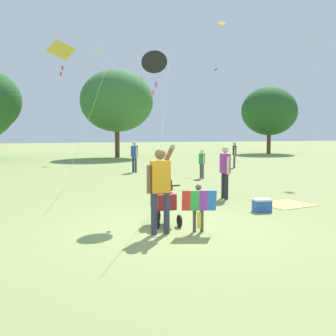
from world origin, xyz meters
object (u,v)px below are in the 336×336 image
stroller (163,198)px  person_red_shirt (234,153)px  kite_adult_black (154,63)px  person_back_turned (202,161)px  child_with_butterfly_kite (198,203)px  person_adult_flyer (160,183)px  person_sitting_far (134,154)px  picnic_blanket (285,204)px  person_couple_left (225,168)px  kite_orange_delta (62,54)px  cooler_box (262,205)px

stroller → person_red_shirt: (7.27, 12.93, 0.26)m
kite_adult_black → person_back_turned: size_ratio=3.29×
child_with_butterfly_kite → person_adult_flyer: size_ratio=0.55×
child_with_butterfly_kite → person_back_turned: 9.91m
person_adult_flyer → person_red_shirt: (7.54, 13.82, -0.22)m
person_adult_flyer → person_sitting_far: size_ratio=1.19×
person_adult_flyer → picnic_blanket: bearing=29.7°
kite_adult_black → picnic_blanket: (3.88, -0.14, -3.94)m
person_red_shirt → kite_adult_black: bearing=-122.3°
picnic_blanket → person_adult_flyer: bearing=-150.3°
person_red_shirt → person_couple_left: bearing=-114.6°
person_red_shirt → person_sitting_far: (-5.97, -1.21, 0.07)m
kite_adult_black → person_couple_left: bearing=26.6°
kite_adult_black → person_couple_left: size_ratio=2.57×
child_with_butterfly_kite → kite_adult_black: kite_adult_black is taller
person_sitting_far → person_back_turned: (2.50, -3.29, -0.17)m
child_with_butterfly_kite → kite_orange_delta: kite_orange_delta is taller
stroller → person_back_turned: bearing=65.8°
person_couple_left → cooler_box: size_ratio=3.70×
cooler_box → person_back_turned: bearing=83.4°
stroller → person_sitting_far: (1.30, 11.71, 0.33)m
person_adult_flyer → person_couple_left: size_ratio=1.13×
person_adult_flyer → person_sitting_far: 12.70m
child_with_butterfly_kite → person_couple_left: 4.52m
kite_orange_delta → person_couple_left: (4.90, -3.67, -3.94)m
person_back_turned → picnic_blanket: person_back_turned is taller
person_red_shirt → stroller: bearing=-119.4°
person_couple_left → person_back_turned: 5.52m
person_red_shirt → person_sitting_far: person_sitting_far is taller
person_sitting_far → picnic_blanket: size_ratio=1.15×
stroller → person_couple_left: person_couple_left is taller
person_adult_flyer → child_with_butterfly_kite: bearing=-3.6°
stroller → cooler_box: (2.91, 0.79, -0.43)m
stroller → person_couple_left: 4.08m
kite_adult_black → person_sitting_far: bearing=83.6°
kite_adult_black → person_red_shirt: kite_adult_black is taller
person_couple_left → person_red_shirt: bearing=65.4°
kite_orange_delta → person_couple_left: bearing=-36.8°
kite_orange_delta → person_back_turned: kite_orange_delta is taller
person_adult_flyer → person_back_turned: size_ratio=1.45×
person_sitting_far → person_couple_left: size_ratio=0.95×
stroller → person_couple_left: (2.73, 3.01, 0.37)m
stroller → kite_orange_delta: 8.24m
kite_adult_black → cooler_box: kite_adult_black is taller
person_sitting_far → kite_adult_black: bearing=-96.4°
kite_adult_black → person_back_turned: (3.61, 6.70, -3.18)m
kite_orange_delta → person_red_shirt: 12.02m
person_back_turned → picnic_blanket: bearing=-87.7°
person_couple_left → picnic_blanket: person_couple_left is taller
kite_orange_delta → person_red_shirt: (9.44, 6.25, -4.05)m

